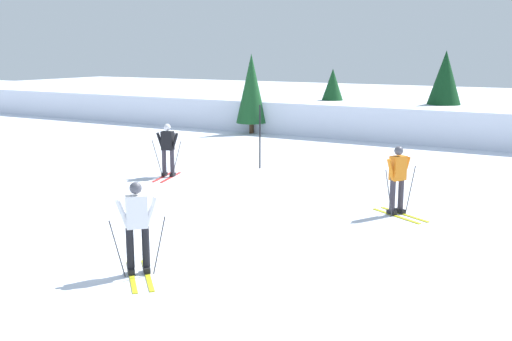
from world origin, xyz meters
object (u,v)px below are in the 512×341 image
object	(u,v)px
skier_black	(168,147)
conifer_far_centre	(332,93)
skier_orange	(398,178)
conifer_far_right	(251,89)
skier_white	(137,225)
conifer_far_left	(445,85)
trail_marker_pole	(260,137)

from	to	relation	value
skier_black	conifer_far_centre	size ratio (longest dim) A/B	0.55
skier_orange	conifer_far_right	world-z (taller)	conifer_far_right
skier_orange	skier_white	bearing A→B (deg)	-114.64
conifer_far_left	conifer_far_right	size ratio (longest dim) A/B	1.04
skier_orange	conifer_far_left	world-z (taller)	conifer_far_left
conifer_far_right	conifer_far_centre	xyz separation A→B (m)	(3.01, 2.93, -0.30)
skier_orange	conifer_far_centre	distance (m)	15.96
skier_white	conifer_far_centre	size ratio (longest dim) A/B	0.55
skier_white	conifer_far_centre	xyz separation A→B (m)	(-4.69, 20.31, 0.96)
conifer_far_right	skier_white	bearing A→B (deg)	-66.11
skier_black	trail_marker_pole	distance (m)	3.26
skier_white	conifer_far_right	world-z (taller)	conifer_far_right
skier_white	skier_black	bearing A→B (deg)	124.21
conifer_far_centre	conifer_far_left	bearing A→B (deg)	2.70
skier_black	conifer_far_centre	xyz separation A→B (m)	(0.17, 13.17, 0.92)
skier_black	conifer_far_left	distance (m)	14.62
skier_black	conifer_far_left	world-z (taller)	conifer_far_left
skier_white	skier_orange	bearing A→B (deg)	65.36
skier_orange	conifer_far_right	xyz separation A→B (m)	(-10.58, 11.09, 1.26)
trail_marker_pole	conifer_far_left	xyz separation A→B (m)	(3.72, 10.77, 1.34)
skier_orange	trail_marker_pole	size ratio (longest dim) A/B	0.78
conifer_far_centre	skier_black	bearing A→B (deg)	-90.74
skier_black	conifer_far_right	distance (m)	10.69
trail_marker_pole	conifer_far_right	size ratio (longest dim) A/B	0.57
trail_marker_pole	conifer_far_right	bearing A→B (deg)	121.96
skier_black	conifer_far_right	world-z (taller)	conifer_far_right
trail_marker_pole	skier_orange	bearing A→B (deg)	-30.94
trail_marker_pole	conifer_far_centre	bearing A→B (deg)	99.27
trail_marker_pole	conifer_far_left	world-z (taller)	conifer_far_left
skier_black	trail_marker_pole	bearing A→B (deg)	54.57
skier_white	conifer_far_right	size ratio (longest dim) A/B	0.44
skier_orange	conifer_far_centre	size ratio (longest dim) A/B	0.55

